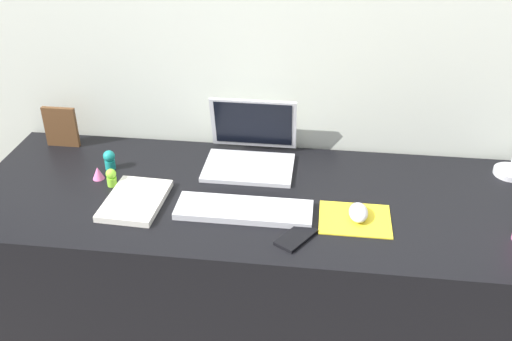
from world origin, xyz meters
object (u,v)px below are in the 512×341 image
Objects in this scene: toy_figurine_teal at (109,159)px; laptop at (251,148)px; keyboard at (244,210)px; mouse at (358,212)px; notebook_pad at (135,200)px; toy_figurine_pink at (98,173)px; cell_phone at (296,237)px; picture_frame at (61,127)px; toy_figurine_lime at (112,177)px.

laptop is at bearing 13.27° from toy_figurine_teal.
keyboard is 4.27× the size of mouse.
notebook_pad is (-0.32, -0.31, -0.04)m from laptop.
toy_figurine_pink is at bearing 164.92° from keyboard.
picture_frame reaches higher than cell_phone.
keyboard is 6.06× the size of toy_figurine_teal.
notebook_pad is at bearing -37.46° from toy_figurine_pink.
cell_phone is at bearing -145.17° from mouse.
laptop is 0.52m from toy_figurine_pink.
notebook_pad is at bearing -160.77° from cell_phone.
laptop is 0.44m from notebook_pad.
mouse is 0.64× the size of picture_frame.
laptop is at bearing 93.91° from keyboard.
mouse reaches higher than cell_phone.
picture_frame reaches higher than toy_figurine_lime.
cell_phone is 0.52m from notebook_pad.
laptop is 2.00× the size of picture_frame.
keyboard is at bearing -86.09° from laptop.
cell_phone is 1.89× the size of toy_figurine_teal.
toy_figurine_lime is (-0.11, 0.09, 0.02)m from notebook_pad.
toy_figurine_lime reaches higher than toy_figurine_pink.
picture_frame is 0.30m from toy_figurine_pink.
toy_figurine_teal is 0.07m from toy_figurine_pink.
keyboard is 1.71× the size of notebook_pad.
picture_frame is at bearing 134.99° from toy_figurine_pink.
mouse is 0.68m from notebook_pad.
laptop is 0.32m from keyboard.
cell_phone is 2.97× the size of toy_figurine_pink.
toy_figurine_teal reaches higher than cell_phone.
keyboard is 3.20× the size of cell_phone.
toy_figurine_lime is at bearing 173.44° from mouse.
toy_figurine_lime reaches higher than notebook_pad.
mouse is at bearing -17.53° from picture_frame.
mouse is 0.21m from cell_phone.
toy_figurine_lime is (0.27, -0.24, -0.04)m from picture_frame.
keyboard is at bearing -15.08° from toy_figurine_pink.
laptop is 0.73× the size of keyboard.
laptop reaches higher than mouse.
notebook_pad is at bearing -179.69° from mouse.
picture_frame is 2.22× the size of toy_figurine_teal.
mouse is 0.40× the size of notebook_pad.
laptop reaches higher than toy_figurine_pink.
keyboard is at bearing -25.83° from picture_frame.
mouse is at bearing 2.23° from keyboard.
mouse reaches higher than notebook_pad.
mouse is 0.85m from toy_figurine_pink.
picture_frame reaches higher than toy_figurine_pink.
cell_phone is at bearing -10.63° from notebook_pad.
keyboard is 0.80m from picture_frame.
keyboard is 0.53m from toy_figurine_teal.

